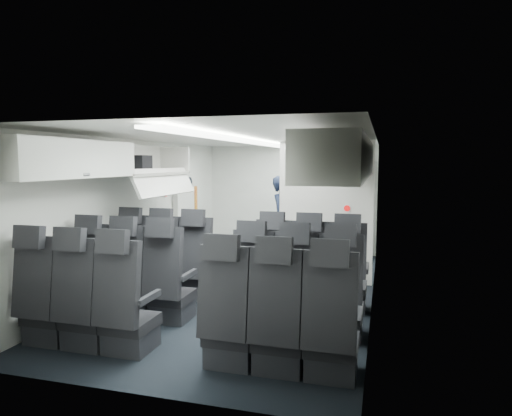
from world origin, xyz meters
The scene contains 14 objects.
cabin_shell centered at (0.00, 0.00, 1.12)m, with size 3.41×6.01×2.16m.
seat_row_front centered at (0.00, -0.53, 0.40)m, with size 3.33×0.56×1.24m.
seat_row_mid centered at (0.00, -1.43, 0.40)m, with size 3.33×0.56×1.24m.
seat_row_rear centered at (0.00, -2.33, 0.40)m, with size 3.33×0.56×1.24m.
overhead_bin_left_rear centered at (-1.40, -2.00, 1.86)m, with size 0.53×1.80×0.40m.
overhead_bin_left_front_open centered at (-1.44, -0.25, 1.74)m, with size 0.64×1.70×0.72m.
overhead_bin_right_rear centered at (1.40, -2.00, 1.86)m, with size 0.53×1.80×0.40m.
overhead_bin_right_front centered at (1.40, -0.25, 1.86)m, with size 0.53×1.70×0.40m.
bulkhead_partition centered at (0.98, 0.80, 1.08)m, with size 1.40×0.15×2.13m.
galley_unit centered at (0.95, 2.72, 0.95)m, with size 0.85×0.52×1.90m.
boarding_door centered at (-1.64, 1.55, 0.95)m, with size 0.12×1.27×1.86m.
flight_attendant centered at (0.10, 1.82, 0.79)m, with size 0.58×0.38×1.58m, color black.
carry_on_bag centered at (-1.44, -0.59, 1.79)m, with size 0.43×0.30×0.26m, color black.
papers centered at (0.29, 1.77, 1.10)m, with size 0.22×0.02×0.16m, color white.
Camera 1 is at (1.81, -6.05, 1.83)m, focal length 32.00 mm.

